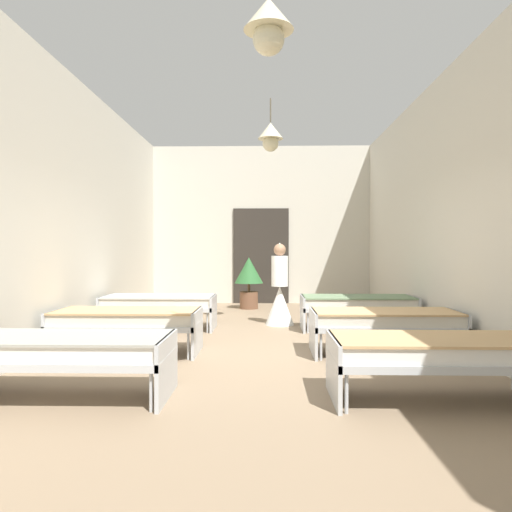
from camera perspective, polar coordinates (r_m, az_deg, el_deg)
name	(u,v)px	position (r m, az deg, el deg)	size (l,w,h in m)	color
ground_plane	(255,358)	(6.41, -0.11, -12.00)	(6.08, 12.36, 0.10)	#8C755B
room_shell	(257,209)	(7.51, 0.14, 5.56)	(5.88, 11.96, 3.98)	beige
bed_left_row_0	(67,351)	(4.82, -21.63, -10.43)	(1.90, 0.84, 0.57)	#B7BCC1
bed_right_row_0	(436,352)	(4.71, 20.69, -10.69)	(1.90, 0.84, 0.57)	#B7BCC1
bed_left_row_1	(127,320)	(6.59, -15.11, -7.36)	(1.90, 0.84, 0.57)	#B7BCC1
bed_right_row_1	(385,321)	(6.50, 15.09, -7.47)	(1.90, 0.84, 0.57)	#B7BCC1
bed_left_row_2	(159,303)	(8.41, -11.42, -5.56)	(1.90, 0.84, 0.57)	#B7BCC1
bed_right_row_2	(357,304)	(8.35, 11.98, -5.61)	(1.90, 0.84, 0.57)	#B7BCC1
nurse_near_aisle	(280,296)	(8.70, 2.84, -4.74)	(0.52, 0.52, 1.49)	white
potted_plant	(249,277)	(11.01, -0.86, -2.46)	(0.65, 0.65, 1.18)	brown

